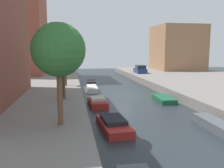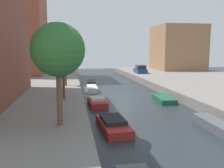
# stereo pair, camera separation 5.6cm
# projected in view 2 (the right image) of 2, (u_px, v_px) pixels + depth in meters

# --- Properties ---
(ground_plane) EXTENTS (84.00, 84.00, 0.00)m
(ground_plane) POSITION_uv_depth(u_px,v_px,m) (122.00, 95.00, 29.14)
(ground_plane) COLOR #232B30
(apartment_tower_far) EXTENTS (10.00, 13.62, 19.87)m
(apartment_tower_far) POSITION_uv_depth(u_px,v_px,m) (16.00, 20.00, 44.37)
(apartment_tower_far) COLOR brown
(apartment_tower_far) RESTS_ON quay_left
(low_block_right) EXTENTS (10.00, 10.17, 9.93)m
(low_block_right) POSITION_uv_depth(u_px,v_px,m) (177.00, 48.00, 54.50)
(low_block_right) COLOR #9E704C
(low_block_right) RESTS_ON quay_right
(street_tree_0) EXTENTS (3.14, 3.14, 6.06)m
(street_tree_0) POSITION_uv_depth(u_px,v_px,m) (58.00, 50.00, 13.72)
(street_tree_0) COLOR brown
(street_tree_0) RESTS_ON quay_left
(street_tree_1) EXTENTS (2.03, 2.03, 4.18)m
(street_tree_1) POSITION_uv_depth(u_px,v_px,m) (63.00, 65.00, 21.49)
(street_tree_1) COLOR brown
(street_tree_1) RESTS_ON quay_left
(street_tree_2) EXTENTS (1.84, 1.84, 4.75)m
(street_tree_2) POSITION_uv_depth(u_px,v_px,m) (65.00, 56.00, 29.69)
(street_tree_2) COLOR brown
(street_tree_2) RESTS_ON quay_left
(parked_car) EXTENTS (2.04, 4.24, 1.57)m
(parked_car) POSITION_uv_depth(u_px,v_px,m) (140.00, 70.00, 46.62)
(parked_car) COLOR navy
(parked_car) RESTS_ON quay_right
(moored_boat_left_1) EXTENTS (2.00, 4.51, 0.84)m
(moored_boat_left_1) POSITION_uv_depth(u_px,v_px,m) (113.00, 124.00, 16.47)
(moored_boat_left_1) COLOR maroon
(moored_boat_left_1) RESTS_ON ground_plane
(moored_boat_left_2) EXTENTS (1.74, 3.57, 0.88)m
(moored_boat_left_2) POSITION_uv_depth(u_px,v_px,m) (97.00, 102.00, 23.33)
(moored_boat_left_2) COLOR maroon
(moored_boat_left_2) RESTS_ON ground_plane
(moored_boat_left_3) EXTENTS (1.44, 4.22, 0.69)m
(moored_boat_left_3) POSITION_uv_depth(u_px,v_px,m) (92.00, 89.00, 31.68)
(moored_boat_left_3) COLOR beige
(moored_boat_left_3) RESTS_ON ground_plane
(moored_boat_left_4) EXTENTS (1.58, 3.35, 0.65)m
(moored_boat_left_4) POSITION_uv_depth(u_px,v_px,m) (91.00, 83.00, 37.87)
(moored_boat_left_4) COLOR #232328
(moored_boat_left_4) RESTS_ON ground_plane
(moored_boat_right_1) EXTENTS (1.33, 4.39, 0.63)m
(moored_boat_right_1) POSITION_uv_depth(u_px,v_px,m) (215.00, 125.00, 16.46)
(moored_boat_right_1) COLOR #4C5156
(moored_boat_right_1) RESTS_ON ground_plane
(moored_boat_right_2) EXTENTS (1.85, 4.02, 0.51)m
(moored_boat_right_2) POSITION_uv_depth(u_px,v_px,m) (164.00, 99.00, 25.52)
(moored_boat_right_2) COLOR #195638
(moored_boat_right_2) RESTS_ON ground_plane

